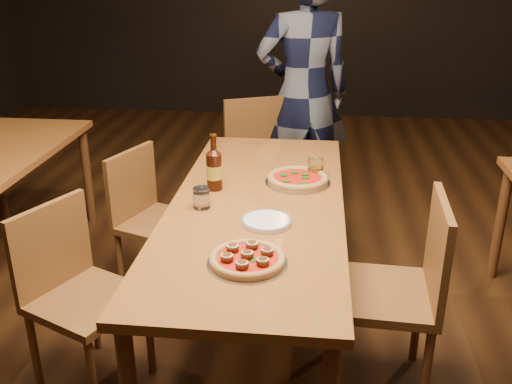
# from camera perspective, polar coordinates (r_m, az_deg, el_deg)

# --- Properties ---
(ground) EXTENTS (9.00, 9.00, 0.00)m
(ground) POSITION_cam_1_polar(r_m,az_deg,el_deg) (3.04, 0.11, -14.09)
(ground) COLOR black
(table_main) EXTENTS (0.80, 2.00, 0.75)m
(table_main) POSITION_cam_1_polar(r_m,az_deg,el_deg) (2.69, 0.12, -2.39)
(table_main) COLOR brown
(table_main) RESTS_ON ground
(chair_main_nw) EXTENTS (0.54, 0.54, 0.88)m
(chair_main_nw) POSITION_cam_1_polar(r_m,az_deg,el_deg) (2.61, -16.50, -10.22)
(chair_main_nw) COLOR brown
(chair_main_nw) RESTS_ON ground
(chair_main_sw) EXTENTS (0.52, 0.52, 0.86)m
(chair_main_sw) POSITION_cam_1_polar(r_m,az_deg,el_deg) (3.24, -9.46, -3.01)
(chair_main_sw) COLOR brown
(chair_main_sw) RESTS_ON ground
(chair_main_e) EXTENTS (0.47, 0.47, 0.96)m
(chair_main_e) POSITION_cam_1_polar(r_m,az_deg,el_deg) (2.54, 12.47, -9.76)
(chair_main_e) COLOR brown
(chair_main_e) RESTS_ON ground
(chair_end) EXTENTS (0.60, 0.60, 0.97)m
(chair_end) POSITION_cam_1_polar(r_m,az_deg,el_deg) (3.83, 0.98, 2.26)
(chair_end) COLOR brown
(chair_end) RESTS_ON ground
(pizza_meatball) EXTENTS (0.30, 0.30, 0.06)m
(pizza_meatball) POSITION_cam_1_polar(r_m,az_deg,el_deg) (2.13, -0.88, -6.68)
(pizza_meatball) COLOR #B7B7BF
(pizza_meatball) RESTS_ON table_main
(pizza_margherita) EXTENTS (0.33, 0.33, 0.04)m
(pizza_margherita) POSITION_cam_1_polar(r_m,az_deg,el_deg) (2.88, 4.20, 1.30)
(pizza_margherita) COLOR #B7B7BF
(pizza_margherita) RESTS_ON table_main
(plate_stack) EXTENTS (0.21, 0.21, 0.02)m
(plate_stack) POSITION_cam_1_polar(r_m,az_deg,el_deg) (2.44, 1.05, -2.97)
(plate_stack) COLOR white
(plate_stack) RESTS_ON table_main
(beer_bottle) EXTENTS (0.08, 0.08, 0.27)m
(beer_bottle) POSITION_cam_1_polar(r_m,az_deg,el_deg) (2.77, -4.20, 2.17)
(beer_bottle) COLOR black
(beer_bottle) RESTS_ON table_main
(water_glass) EXTENTS (0.08, 0.08, 0.10)m
(water_glass) POSITION_cam_1_polar(r_m,az_deg,el_deg) (2.59, -5.48, -0.59)
(water_glass) COLOR white
(water_glass) RESTS_ON table_main
(amber_glass) EXTENTS (0.08, 0.08, 0.10)m
(amber_glass) POSITION_cam_1_polar(r_m,az_deg,el_deg) (2.97, 5.98, 2.48)
(amber_glass) COLOR #9F7011
(amber_glass) RESTS_ON table_main
(diner) EXTENTS (0.77, 0.62, 1.85)m
(diner) POSITION_cam_1_polar(r_m,az_deg,el_deg) (4.02, 4.79, 9.69)
(diner) COLOR black
(diner) RESTS_ON ground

